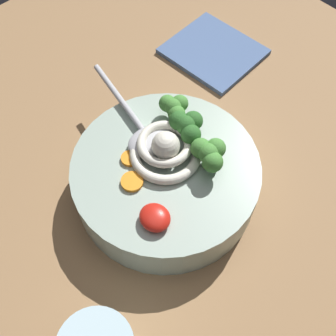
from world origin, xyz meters
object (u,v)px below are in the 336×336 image
soup_spoon (145,133)px  folded_napkin (213,51)px  noodle_pile (165,149)px  soup_bowl (168,180)px

soup_spoon → folded_napkin: soup_spoon is taller
noodle_pile → folded_napkin: noodle_pile is taller
noodle_pile → soup_spoon: bearing=0.5°
soup_bowl → soup_spoon: (5.39, -1.10, 3.66)cm
folded_napkin → soup_spoon: bearing=110.9°
noodle_pile → soup_spoon: size_ratio=0.56×
soup_bowl → noodle_pile: (1.66, -1.14, 4.09)cm
soup_bowl → noodle_pile: bearing=-34.5°
soup_spoon → folded_napkin: bearing=-57.6°
noodle_pile → soup_spoon: 3.76cm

